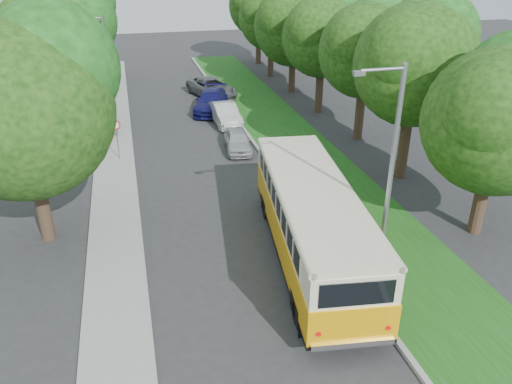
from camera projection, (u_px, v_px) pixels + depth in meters
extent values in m
plane|color=#2D2D30|center=(245.00, 265.00, 19.21)|extent=(120.00, 120.00, 0.00)
cube|color=gray|center=(293.00, 197.00, 24.33)|extent=(0.20, 70.00, 0.15)
cube|color=#1A4D14|center=(337.00, 192.00, 24.86)|extent=(4.50, 70.00, 0.13)
cube|color=gray|center=(115.00, 218.00, 22.44)|extent=(2.20, 70.00, 0.12)
cylinder|color=#332319|center=(481.00, 197.00, 20.76)|extent=(0.56, 0.56, 3.35)
sphere|color=black|center=(498.00, 121.00, 19.31)|extent=(5.85, 5.85, 5.85)
sphere|color=black|center=(495.00, 110.00, 18.16)|extent=(4.09, 4.09, 4.09)
cylinder|color=#332319|center=(405.00, 139.00, 25.72)|extent=(0.56, 0.56, 4.26)
sphere|color=black|center=(415.00, 65.00, 24.06)|extent=(5.98, 5.98, 5.98)
sphere|color=black|center=(431.00, 37.00, 24.28)|extent=(4.49, 4.49, 4.49)
sphere|color=black|center=(409.00, 53.00, 22.88)|extent=(4.19, 4.19, 4.19)
cylinder|color=#332319|center=(360.00, 109.00, 31.08)|extent=(0.56, 0.56, 3.95)
sphere|color=black|center=(366.00, 51.00, 29.52)|extent=(5.61, 5.61, 5.61)
sphere|color=black|center=(378.00, 29.00, 29.74)|extent=(4.21, 4.21, 4.21)
sphere|color=black|center=(359.00, 41.00, 28.42)|extent=(3.92, 3.92, 3.92)
cylinder|color=#332319|center=(319.00, 86.00, 36.22)|extent=(0.56, 0.56, 3.86)
sphere|color=black|center=(322.00, 37.00, 34.68)|extent=(5.64, 5.64, 5.64)
sphere|color=black|center=(333.00, 18.00, 34.90)|extent=(4.23, 4.23, 4.23)
sphere|color=black|center=(315.00, 28.00, 33.57)|extent=(3.95, 3.95, 3.95)
cylinder|color=#332319|center=(292.00, 71.00, 41.47)|extent=(0.56, 0.56, 3.58)
sphere|color=black|center=(294.00, 26.00, 39.91)|extent=(6.36, 6.36, 6.36)
sphere|color=black|center=(305.00, 8.00, 40.15)|extent=(4.77, 4.77, 4.77)
sphere|color=black|center=(285.00, 17.00, 38.65)|extent=(4.45, 4.45, 4.45)
cylinder|color=#332319|center=(271.00, 56.00, 46.63)|extent=(0.56, 0.56, 3.68)
sphere|color=black|center=(271.00, 17.00, 45.10)|extent=(5.91, 5.91, 5.91)
sphere|color=black|center=(280.00, 3.00, 45.32)|extent=(4.43, 4.43, 4.43)
sphere|color=black|center=(264.00, 10.00, 43.93)|extent=(4.14, 4.14, 4.14)
cylinder|color=#332319|center=(258.00, 43.00, 51.85)|extent=(0.56, 0.56, 4.05)
sphere|color=black|center=(258.00, 6.00, 50.23)|extent=(5.97, 5.97, 5.97)
cylinder|color=#332319|center=(41.00, 199.00, 20.18)|extent=(0.56, 0.56, 3.68)
sphere|color=black|center=(22.00, 111.00, 18.54)|extent=(6.80, 6.80, 6.80)
sphere|color=black|center=(51.00, 68.00, 18.80)|extent=(5.10, 5.10, 5.10)
cylinder|color=#332319|center=(68.00, 105.00, 32.34)|extent=(0.56, 0.56, 3.68)
sphere|color=black|center=(58.00, 46.00, 30.70)|extent=(6.80, 6.80, 6.80)
sphere|color=black|center=(75.00, 21.00, 30.96)|extent=(5.10, 5.10, 5.10)
sphere|color=black|center=(36.00, 34.00, 29.36)|extent=(4.76, 4.76, 4.76)
cylinder|color=#332319|center=(79.00, 66.00, 42.76)|extent=(0.56, 0.56, 3.68)
sphere|color=black|center=(72.00, 21.00, 41.12)|extent=(6.80, 6.80, 6.80)
sphere|color=black|center=(84.00, 2.00, 41.38)|extent=(5.10, 5.10, 5.10)
sphere|color=black|center=(56.00, 12.00, 39.78)|extent=(4.76, 4.76, 4.76)
cylinder|color=gray|center=(389.00, 187.00, 16.24)|extent=(0.16, 0.16, 8.00)
cylinder|color=gray|center=(383.00, 69.00, 14.38)|extent=(1.40, 0.10, 0.10)
cube|color=gray|center=(359.00, 73.00, 14.25)|extent=(0.35, 0.16, 0.14)
cylinder|color=gray|center=(110.00, 80.00, 30.41)|extent=(0.16, 0.16, 7.50)
cylinder|color=gray|center=(89.00, 18.00, 28.66)|extent=(1.40, 0.10, 0.10)
cube|color=gray|center=(76.00, 20.00, 28.53)|extent=(0.35, 0.16, 0.14)
cylinder|color=gray|center=(117.00, 140.00, 28.06)|extent=(0.06, 0.06, 2.50)
cone|color=red|center=(115.00, 125.00, 27.63)|extent=(0.56, 0.02, 0.56)
cone|color=white|center=(115.00, 125.00, 27.61)|extent=(0.40, 0.02, 0.40)
imported|color=#B2B2B7|center=(238.00, 141.00, 29.81)|extent=(1.84, 3.78, 1.24)
imported|color=silver|center=(225.00, 114.00, 34.20)|extent=(1.67, 4.40, 1.43)
imported|color=navy|center=(211.00, 101.00, 36.92)|extent=(3.62, 5.63, 1.52)
imported|color=#5C5F64|center=(212.00, 87.00, 40.56)|extent=(3.91, 5.92, 1.51)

